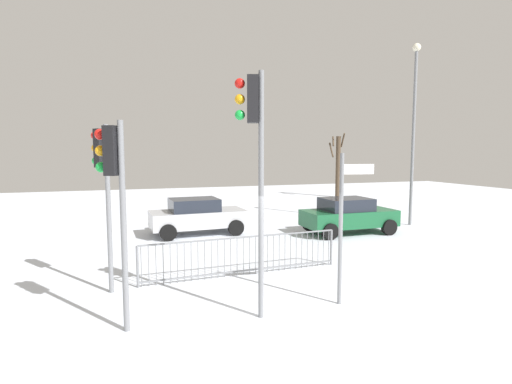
% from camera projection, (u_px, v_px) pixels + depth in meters
% --- Properties ---
extents(ground_plane, '(60.00, 60.00, 0.00)m').
position_uv_depth(ground_plane, '(286.00, 318.00, 8.19)').
color(ground_plane, silver).
extents(traffic_light_rear_left, '(0.51, 0.42, 3.94)m').
position_uv_depth(traffic_light_rear_left, '(114.00, 178.00, 7.35)').
color(traffic_light_rear_left, slate).
rests_on(traffic_light_rear_left, ground).
extents(traffic_light_foreground_right, '(0.44, 0.49, 4.00)m').
position_uv_depth(traffic_light_foreground_right, '(103.00, 170.00, 9.47)').
color(traffic_light_foreground_right, slate).
rests_on(traffic_light_foreground_right, ground).
extents(traffic_light_mid_left, '(0.55, 0.37, 4.93)m').
position_uv_depth(traffic_light_mid_left, '(254.00, 140.00, 7.87)').
color(traffic_light_mid_left, slate).
rests_on(traffic_light_mid_left, ground).
extents(direction_sign_post, '(0.79, 0.15, 3.34)m').
position_uv_depth(direction_sign_post, '(343.00, 221.00, 8.78)').
color(direction_sign_post, slate).
rests_on(direction_sign_post, ground).
extents(pedestrian_guard_railing, '(5.63, 0.37, 1.07)m').
position_uv_depth(pedestrian_guard_railing, '(243.00, 255.00, 10.98)').
color(pedestrian_guard_railing, slate).
rests_on(pedestrian_guard_railing, ground).
extents(car_green_far, '(3.82, 1.96, 1.47)m').
position_uv_depth(car_green_far, '(348.00, 215.00, 16.58)').
color(car_green_far, '#195933').
rests_on(car_green_far, ground).
extents(car_silver_near, '(3.88, 2.09, 1.47)m').
position_uv_depth(car_silver_near, '(197.00, 216.00, 16.42)').
color(car_silver_near, '#B2B5BA').
rests_on(car_silver_near, ground).
extents(street_lamp, '(0.36, 0.36, 8.13)m').
position_uv_depth(street_lamp, '(414.00, 118.00, 18.08)').
color(street_lamp, slate).
rests_on(street_lamp, ground).
extents(bare_tree_left, '(1.16, 1.14, 4.71)m').
position_uv_depth(bare_tree_left, '(338.00, 165.00, 29.73)').
color(bare_tree_left, '#473828').
rests_on(bare_tree_left, ground).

